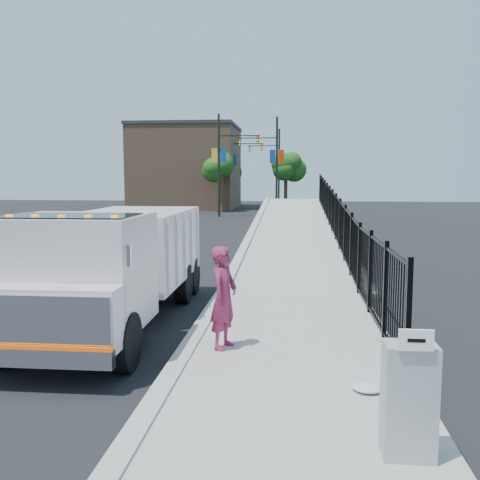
# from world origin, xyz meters

# --- Properties ---
(ground) EXTENTS (120.00, 120.00, 0.00)m
(ground) POSITION_xyz_m (0.00, 0.00, 0.00)
(ground) COLOR black
(ground) RESTS_ON ground
(sidewalk) EXTENTS (3.55, 12.00, 0.12)m
(sidewalk) POSITION_xyz_m (1.93, -2.00, 0.06)
(sidewalk) COLOR #9E998E
(sidewalk) RESTS_ON ground
(curb) EXTENTS (0.30, 12.00, 0.16)m
(curb) POSITION_xyz_m (0.00, -2.00, 0.08)
(curb) COLOR #ADAAA3
(curb) RESTS_ON ground
(ramp) EXTENTS (3.95, 24.06, 3.19)m
(ramp) POSITION_xyz_m (2.12, 16.00, 0.00)
(ramp) COLOR #9E998E
(ramp) RESTS_ON ground
(iron_fence) EXTENTS (0.10, 28.00, 1.80)m
(iron_fence) POSITION_xyz_m (3.55, 12.00, 0.90)
(iron_fence) COLOR black
(iron_fence) RESTS_ON ground
(truck) EXTENTS (2.48, 7.38, 2.52)m
(truck) POSITION_xyz_m (-1.87, 0.74, 1.42)
(truck) COLOR black
(truck) RESTS_ON ground
(worker) EXTENTS (0.61, 0.76, 1.81)m
(worker) POSITION_xyz_m (0.64, -0.80, 1.03)
(worker) COLOR #8B2347
(worker) RESTS_ON sidewalk
(utility_cabinet) EXTENTS (0.55, 0.40, 1.25)m
(utility_cabinet) POSITION_xyz_m (3.10, -4.26, 0.75)
(utility_cabinet) COLOR gray
(utility_cabinet) RESTS_ON sidewalk
(arrow_sign) EXTENTS (0.35, 0.04, 0.22)m
(arrow_sign) POSITION_xyz_m (3.10, -4.48, 1.48)
(arrow_sign) COLOR white
(arrow_sign) RESTS_ON utility_cabinet
(debris) EXTENTS (0.44, 0.44, 0.11)m
(debris) POSITION_xyz_m (2.92, -2.50, 0.18)
(debris) COLOR silver
(debris) RESTS_ON sidewalk
(light_pole_0) EXTENTS (3.77, 0.22, 8.00)m
(light_pole_0) POSITION_xyz_m (-3.72, 31.90, 4.36)
(light_pole_0) COLOR black
(light_pole_0) RESTS_ON ground
(light_pole_1) EXTENTS (3.78, 0.22, 8.00)m
(light_pole_1) POSITION_xyz_m (0.10, 34.46, 4.36)
(light_pole_1) COLOR black
(light_pole_1) RESTS_ON ground
(light_pole_2) EXTENTS (3.77, 0.22, 8.00)m
(light_pole_2) POSITION_xyz_m (-4.02, 41.97, 4.36)
(light_pole_2) COLOR black
(light_pole_2) RESTS_ON ground
(light_pole_3) EXTENTS (3.78, 0.22, 8.00)m
(light_pole_3) POSITION_xyz_m (-0.02, 45.51, 4.36)
(light_pole_3) COLOR black
(light_pole_3) RESTS_ON ground
(tree_0) EXTENTS (2.25, 2.25, 5.13)m
(tree_0) POSITION_xyz_m (-4.53, 37.28, 3.92)
(tree_0) COLOR #382314
(tree_0) RESTS_ON ground
(tree_1) EXTENTS (2.18, 2.18, 5.09)m
(tree_1) POSITION_xyz_m (1.05, 41.72, 3.91)
(tree_1) COLOR #382314
(tree_1) RESTS_ON ground
(tree_2) EXTENTS (2.74, 2.74, 5.37)m
(tree_2) POSITION_xyz_m (-5.36, 48.97, 3.95)
(tree_2) COLOR #382314
(tree_2) RESTS_ON ground
(building) EXTENTS (10.00, 10.00, 8.00)m
(building) POSITION_xyz_m (-9.00, 44.00, 4.00)
(building) COLOR #8C664C
(building) RESTS_ON ground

